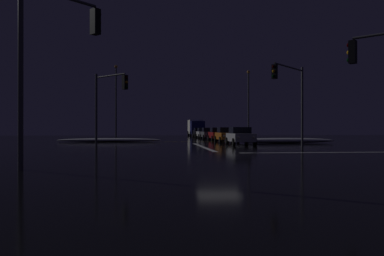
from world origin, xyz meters
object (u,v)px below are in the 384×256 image
object	(u,v)px
sedan_orange	(226,135)
sedan_silver	(240,136)
streetlamp_left_far	(116,97)
sedan_black	(199,132)
traffic_signal_nw	(109,96)
sedan_red	(218,134)
sedan_gray	(209,133)
box_truck	(196,127)
streetlamp_right_far	(249,100)
traffic_signal_sw	(54,45)
sedan_white	(204,133)
traffic_signal_ne	(291,89)

from	to	relation	value
sedan_orange	sedan_silver	bearing A→B (deg)	-89.59
sedan_silver	streetlamp_left_far	world-z (taller)	streetlamp_left_far
sedan_silver	sedan_black	world-z (taller)	same
sedan_black	traffic_signal_nw	distance (m)	35.65
sedan_red	streetlamp_left_far	distance (m)	15.10
sedan_black	streetlamp_left_far	xyz separation A→B (m)	(-12.51, -11.58, 4.87)
sedan_gray	box_truck	bearing A→B (deg)	89.34
box_truck	streetlamp_right_far	size ratio (longest dim) A/B	0.87
traffic_signal_nw	streetlamp_left_far	size ratio (longest dim) A/B	0.58
sedan_black	traffic_signal_sw	xyz separation A→B (m)	(-10.91, -48.50, 3.76)
sedan_gray	traffic_signal_nw	bearing A→B (deg)	-116.08
sedan_gray	traffic_signal_sw	size ratio (longest dim) A/B	0.64
sedan_red	sedan_gray	distance (m)	6.07
sedan_black	streetlamp_left_far	distance (m)	17.73
sedan_silver	sedan_white	world-z (taller)	same
sedan_white	sedan_orange	bearing A→B (deg)	-89.09
sedan_silver	sedan_gray	size ratio (longest dim) A/B	1.00
sedan_silver	sedan_gray	world-z (taller)	same
box_truck	sedan_black	bearing A→B (deg)	-91.17
sedan_orange	sedan_red	xyz separation A→B (m)	(0.04, 5.71, 0.00)
sedan_red	traffic_signal_nw	distance (m)	19.40
sedan_silver	traffic_signal_ne	world-z (taller)	traffic_signal_ne
traffic_signal_nw	traffic_signal_ne	world-z (taller)	traffic_signal_ne
sedan_white	traffic_signal_nw	xyz separation A→B (m)	(-10.62, -27.09, 3.12)
sedan_silver	sedan_orange	size ratio (longest dim) A/B	1.00
traffic_signal_ne	sedan_black	bearing A→B (deg)	95.64
sedan_red	traffic_signal_ne	size ratio (longest dim) A/B	0.67
sedan_orange	sedan_white	size ratio (longest dim) A/B	1.00
sedan_orange	streetlamp_right_far	xyz separation A→B (m)	(5.37, 12.26, 4.63)
sedan_red	sedan_white	xyz separation A→B (m)	(-0.31, 11.36, 0.00)
sedan_white	traffic_signal_sw	xyz separation A→B (m)	(-10.79, -41.74, 3.76)
sedan_red	traffic_signal_sw	distance (m)	32.56
sedan_red	traffic_signal_ne	distance (m)	16.82
sedan_silver	traffic_signal_sw	distance (m)	21.71
sedan_red	streetlamp_right_far	xyz separation A→B (m)	(5.32, 6.55, 4.63)
sedan_red	box_truck	world-z (taller)	box_truck
sedan_orange	streetlamp_left_far	distance (m)	18.29
sedan_orange	traffic_signal_ne	bearing A→B (deg)	-72.73
sedan_black	streetlamp_left_far	size ratio (longest dim) A/B	0.44
sedan_black	streetlamp_right_far	distance (m)	13.63
box_truck	traffic_signal_nw	bearing A→B (deg)	-104.79
sedan_silver	traffic_signal_sw	world-z (taller)	traffic_signal_sw
streetlamp_right_far	sedan_white	bearing A→B (deg)	139.53
traffic_signal_sw	sedan_white	bearing A→B (deg)	75.51
sedan_red	sedan_gray	world-z (taller)	same
traffic_signal_ne	streetlamp_right_far	xyz separation A→B (m)	(2.14, 22.64, 0.91)
traffic_signal_nw	streetlamp_left_far	distance (m)	22.41
sedan_orange	box_truck	xyz separation A→B (m)	(-0.00, 31.21, 0.91)
traffic_signal_ne	streetlamp_right_far	size ratio (longest dim) A/B	0.69
sedan_orange	sedan_red	world-z (taller)	same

